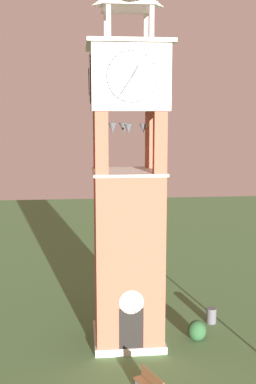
{
  "coord_description": "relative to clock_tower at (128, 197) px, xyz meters",
  "views": [
    {
      "loc": [
        -2.18,
        -22.23,
        10.91
      ],
      "look_at": [
        0.0,
        0.0,
        7.3
      ],
      "focal_mm": 45.72,
      "sensor_mm": 36.0,
      "label": 1
    }
  ],
  "objects": [
    {
      "name": "ground",
      "position": [
        0.0,
        0.0,
        -7.08
      ],
      "size": [
        80.0,
        80.0,
        0.0
      ],
      "primitive_type": "plane",
      "color": "#476B3D"
    },
    {
      "name": "clock_tower",
      "position": [
        0.0,
        0.0,
        0.0
      ],
      "size": [
        3.69,
        3.69,
        16.86
      ],
      "color": "#9E4C38",
      "rests_on": "ground"
    },
    {
      "name": "trash_bin",
      "position": [
        4.56,
        1.53,
        -6.68
      ],
      "size": [
        0.52,
        0.52,
        0.8
      ],
      "primitive_type": "cylinder",
      "color": "#4C4C51",
      "rests_on": "ground"
    },
    {
      "name": "shrub_near_entry",
      "position": [
        3.33,
        -0.35,
        -6.59
      ],
      "size": [
        0.91,
        0.91,
        0.99
      ],
      "primitive_type": "ellipsoid",
      "color": "#234C28",
      "rests_on": "ground"
    }
  ]
}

